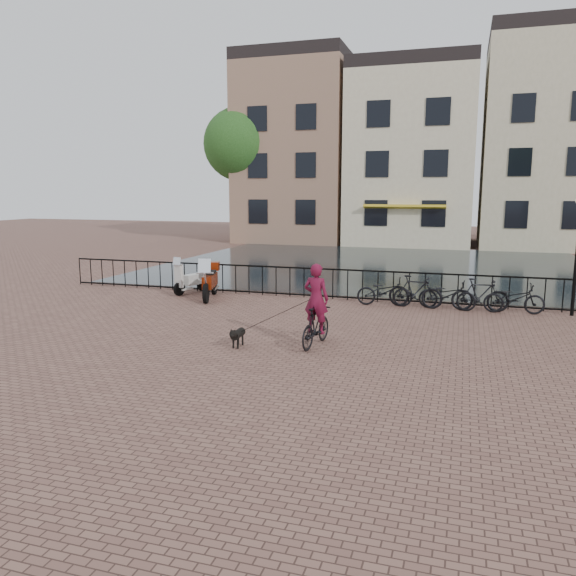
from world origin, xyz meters
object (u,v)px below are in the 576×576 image
(dog, at_px, (238,337))
(scooter, at_px, (191,274))
(cyclist, at_px, (316,310))
(motorcycle, at_px, (210,277))

(dog, relative_size, scooter, 0.47)
(cyclist, relative_size, dog, 3.13)
(dog, distance_m, motorcycle, 6.09)
(cyclist, xyz_separation_m, scooter, (-5.95, 5.34, -0.18))
(motorcycle, bearing_deg, cyclist, -58.63)
(dog, height_order, motorcycle, motorcycle)
(cyclist, xyz_separation_m, motorcycle, (-4.86, 4.60, -0.12))
(dog, bearing_deg, scooter, 123.50)
(motorcycle, bearing_deg, dog, -73.96)
(cyclist, distance_m, dog, 1.91)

